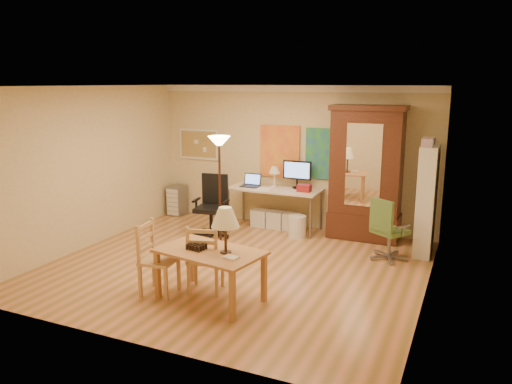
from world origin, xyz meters
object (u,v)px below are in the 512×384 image
at_px(computer_desk, 277,204).
at_px(office_chair_green, 388,243).
at_px(dining_table, 215,242).
at_px(office_chair_black, 212,220).
at_px(armoire, 366,182).
at_px(bookshelf, 426,201).

xyz_separation_m(computer_desk, office_chair_green, (2.23, -0.90, -0.22)).
bearing_deg(dining_table, office_chair_green, 54.34).
distance_m(office_chair_black, armoire, 2.84).
bearing_deg(office_chair_green, bookshelf, 47.85).
bearing_deg(computer_desk, office_chair_black, -133.67).
xyz_separation_m(computer_desk, bookshelf, (2.72, -0.36, 0.40)).
height_order(office_chair_green, armoire, armoire).
height_order(computer_desk, bookshelf, bookshelf).
bearing_deg(office_chair_green, computer_desk, 158.04).
height_order(armoire, bookshelf, armoire).
height_order(computer_desk, office_chair_black, computer_desk).
bearing_deg(office_chair_black, office_chair_green, 0.76).
xyz_separation_m(computer_desk, armoire, (1.65, 0.08, 0.55)).
bearing_deg(dining_table, bookshelf, 53.07).
distance_m(armoire, bookshelf, 1.17).
bearing_deg(office_chair_black, bookshelf, 9.13).
relative_size(computer_desk, bookshelf, 0.98).
distance_m(dining_table, office_chair_green, 3.05).
distance_m(office_chair_green, bookshelf, 0.96).
xyz_separation_m(office_chair_black, bookshelf, (3.62, 0.58, 0.59)).
relative_size(office_chair_black, bookshelf, 0.63).
relative_size(dining_table, bookshelf, 0.81).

